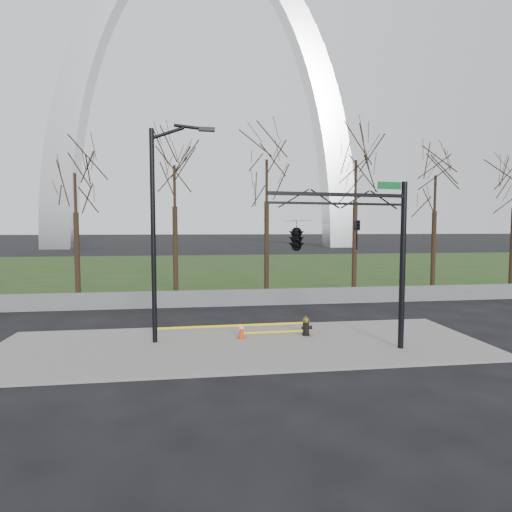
{
  "coord_description": "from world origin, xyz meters",
  "views": [
    {
      "loc": [
        -1.59,
        -14.95,
        4.41
      ],
      "look_at": [
        0.78,
        2.0,
        3.22
      ],
      "focal_mm": 28.99,
      "sensor_mm": 36.0,
      "label": 1
    }
  ],
  "objects": [
    {
      "name": "traffic_cone",
      "position": [
        0.03,
        0.82,
        0.4
      ],
      "size": [
        0.4,
        0.4,
        0.6
      ],
      "rotation": [
        0.0,
        0.0,
        0.38
      ],
      "color": "red",
      "rests_on": "sidewalk"
    },
    {
      "name": "gateway_arch",
      "position": [
        0.0,
        75.0,
        32.5
      ],
      "size": [
        66.0,
        6.0,
        65.0
      ],
      "primitive_type": null,
      "color": "silver",
      "rests_on": "ground"
    },
    {
      "name": "street_light",
      "position": [
        -3.02,
        0.72,
        4.69
      ],
      "size": [
        2.39,
        0.29,
        8.21
      ],
      "rotation": [
        0.0,
        0.0,
        0.04
      ],
      "color": "black",
      "rests_on": "ground"
    },
    {
      "name": "tree_row",
      "position": [
        -0.05,
        12.0,
        4.79
      ],
      "size": [
        45.9,
        4.0,
        9.58
      ],
      "color": "black",
      "rests_on": "ground"
    },
    {
      "name": "fire_hydrant",
      "position": [
        2.65,
        0.87,
        0.45
      ],
      "size": [
        0.48,
        0.31,
        0.77
      ],
      "rotation": [
        0.0,
        0.0,
        -0.23
      ],
      "color": "black",
      "rests_on": "sidewalk"
    },
    {
      "name": "ground",
      "position": [
        0.0,
        0.0,
        0.0
      ],
      "size": [
        500.0,
        500.0,
        0.0
      ],
      "primitive_type": "plane",
      "color": "black",
      "rests_on": "ground"
    },
    {
      "name": "guardrail",
      "position": [
        0.0,
        8.0,
        0.45
      ],
      "size": [
        60.0,
        0.3,
        0.9
      ],
      "primitive_type": "cube",
      "color": "#59595B",
      "rests_on": "ground"
    },
    {
      "name": "traffic_signal_mast",
      "position": [
        2.34,
        -1.69,
        4.15
      ],
      "size": [
        5.07,
        2.53,
        6.0
      ],
      "rotation": [
        0.0,
        0.0,
        0.13
      ],
      "color": "black",
      "rests_on": "ground"
    },
    {
      "name": "caution_tape",
      "position": [
        0.2,
        0.81,
        0.51
      ],
      "size": [
        5.88,
        0.16,
        0.4
      ],
      "color": "yellow",
      "rests_on": "ground"
    },
    {
      "name": "grass_strip",
      "position": [
        0.0,
        30.0,
        0.03
      ],
      "size": [
        120.0,
        40.0,
        0.06
      ],
      "primitive_type": "cube",
      "color": "#1E3D16",
      "rests_on": "ground"
    },
    {
      "name": "sidewalk",
      "position": [
        0.0,
        0.0,
        0.05
      ],
      "size": [
        18.0,
        6.0,
        0.1
      ],
      "primitive_type": "cube",
      "color": "gray",
      "rests_on": "ground"
    }
  ]
}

